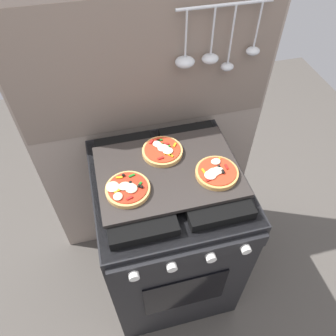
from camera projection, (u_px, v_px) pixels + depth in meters
The scene contains 7 objects.
ground_plane at pixel (168, 272), 1.93m from camera, with size 4.00×4.00×0.00m, color #4C4742.
kitchen_backsplash at pixel (152, 136), 1.55m from camera, with size 1.10×0.09×1.55m.
stove at pixel (168, 233), 1.59m from camera, with size 0.60×0.64×0.90m.
baking_tray at pixel (168, 171), 1.25m from camera, with size 0.54×0.38×0.02m, color #2D2826.
pizza_left at pixel (127, 189), 1.17m from camera, with size 0.16×0.16×0.03m.
pizza_right at pixel (217, 172), 1.22m from camera, with size 0.16×0.16×0.03m.
pizza_center at pixel (162, 151), 1.29m from camera, with size 0.16×0.16×0.03m.
Camera 1 is at (-0.20, -0.79, 1.85)m, focal length 34.91 mm.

